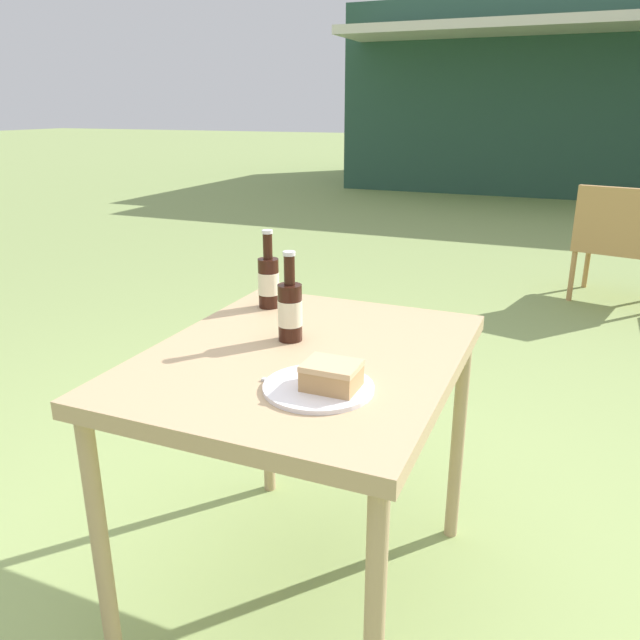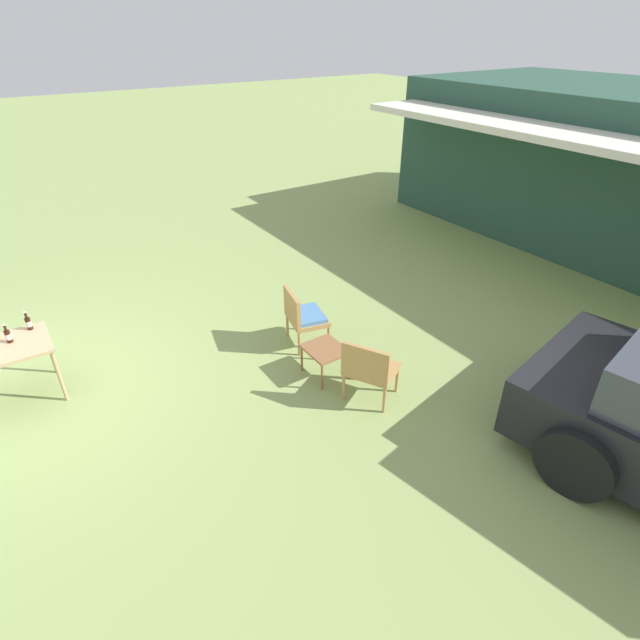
{
  "view_description": "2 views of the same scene",
  "coord_description": "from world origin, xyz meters",
  "px_view_note": "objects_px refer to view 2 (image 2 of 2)",
  "views": [
    {
      "loc": [
        0.58,
        -1.28,
        1.29
      ],
      "look_at": [
        0.0,
        0.1,
        0.78
      ],
      "focal_mm": 35.0,
      "sensor_mm": 36.0,
      "label": 1
    },
    {
      "loc": [
        5.72,
        0.35,
        3.81
      ],
      "look_at": [
        1.71,
        3.04,
        0.9
      ],
      "focal_mm": 28.0,
      "sensor_mm": 36.0,
      "label": 2
    }
  ],
  "objects_px": {
    "wicker_chair_plain": "(369,368)",
    "cola_bottle_near": "(8,336)",
    "garden_side_table": "(325,351)",
    "wicker_chair_cushioned": "(303,315)",
    "patio_table": "(7,352)",
    "cola_bottle_far": "(29,323)"
  },
  "relations": [
    {
      "from": "garden_side_table",
      "to": "wicker_chair_plain",
      "type": "bearing_deg",
      "value": 11.81
    },
    {
      "from": "wicker_chair_plain",
      "to": "garden_side_table",
      "type": "relative_size",
      "value": 1.58
    },
    {
      "from": "patio_table",
      "to": "cola_bottle_near",
      "type": "distance_m",
      "value": 0.18
    },
    {
      "from": "wicker_chair_cushioned",
      "to": "cola_bottle_near",
      "type": "height_order",
      "value": "cola_bottle_near"
    },
    {
      "from": "wicker_chair_plain",
      "to": "cola_bottle_near",
      "type": "relative_size",
      "value": 3.46
    },
    {
      "from": "wicker_chair_cushioned",
      "to": "garden_side_table",
      "type": "height_order",
      "value": "wicker_chair_cushioned"
    },
    {
      "from": "garden_side_table",
      "to": "cola_bottle_near",
      "type": "xyz_separation_m",
      "value": [
        -1.66,
        -3.13,
        0.46
      ]
    },
    {
      "from": "wicker_chair_cushioned",
      "to": "garden_side_table",
      "type": "distance_m",
      "value": 0.76
    },
    {
      "from": "wicker_chair_plain",
      "to": "cola_bottle_near",
      "type": "distance_m",
      "value": 4.03
    },
    {
      "from": "patio_table",
      "to": "cola_bottle_near",
      "type": "bearing_deg",
      "value": 137.07
    },
    {
      "from": "garden_side_table",
      "to": "cola_bottle_far",
      "type": "xyz_separation_m",
      "value": [
        -1.84,
        -2.91,
        0.46
      ]
    },
    {
      "from": "wicker_chair_cushioned",
      "to": "patio_table",
      "type": "xyz_separation_m",
      "value": [
        -0.85,
        -3.35,
        0.2
      ]
    },
    {
      "from": "patio_table",
      "to": "wicker_chair_cushioned",
      "type": "bearing_deg",
      "value": 75.72
    },
    {
      "from": "wicker_chair_plain",
      "to": "cola_bottle_far",
      "type": "distance_m",
      "value": 3.96
    },
    {
      "from": "garden_side_table",
      "to": "patio_table",
      "type": "height_order",
      "value": "patio_table"
    },
    {
      "from": "wicker_chair_cushioned",
      "to": "cola_bottle_far",
      "type": "bearing_deg",
      "value": 83.15
    },
    {
      "from": "wicker_chair_plain",
      "to": "patio_table",
      "type": "xyz_separation_m",
      "value": [
        -2.27,
        -3.33,
        0.2
      ]
    },
    {
      "from": "cola_bottle_far",
      "to": "garden_side_table",
      "type": "bearing_deg",
      "value": 57.71
    },
    {
      "from": "cola_bottle_near",
      "to": "wicker_chair_plain",
      "type": "bearing_deg",
      "value": 54.54
    },
    {
      "from": "wicker_chair_cushioned",
      "to": "garden_side_table",
      "type": "relative_size",
      "value": 1.58
    },
    {
      "from": "garden_side_table",
      "to": "patio_table",
      "type": "distance_m",
      "value": 3.58
    },
    {
      "from": "wicker_chair_cushioned",
      "to": "patio_table",
      "type": "height_order",
      "value": "wicker_chair_cushioned"
    }
  ]
}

